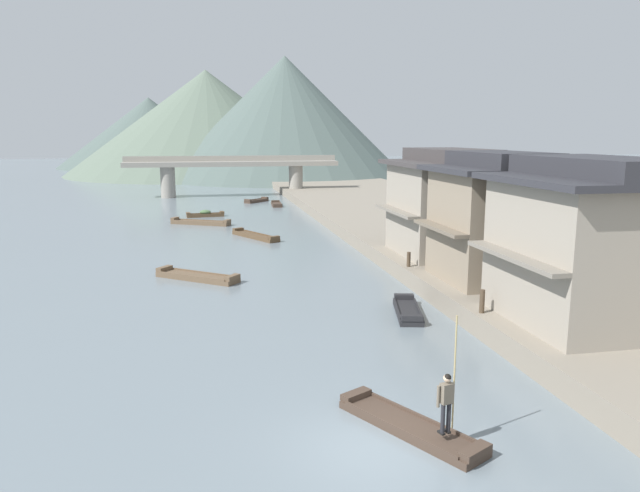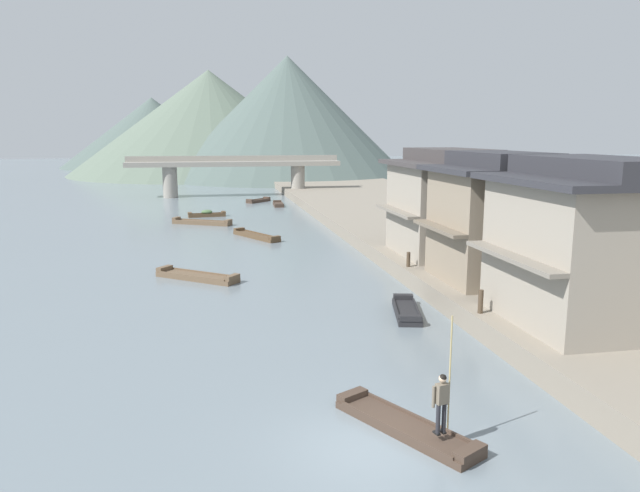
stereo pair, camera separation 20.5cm
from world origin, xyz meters
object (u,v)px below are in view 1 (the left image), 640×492
object	(u,v)px
boat_moored_second	(277,204)
boat_moored_third	(197,277)
house_waterfront_nearest	(595,243)
boat_moored_far	(205,214)
mooring_post_dock_near	(482,301)
boat_upstream_distant	(255,236)
house_waterfront_second	(498,218)
stone_bridge	(233,170)
boat_midriver_upstream	(408,311)
boat_midriver_drifting	(201,223)
boat_moored_nearest	(256,201)
mooring_post_dock_mid	(409,259)
house_waterfront_tall	(448,203)
boatman_person	(447,396)
boat_foreground_poled	(410,426)

from	to	relation	value
boat_moored_second	boat_moored_third	xyz separation A→B (m)	(-8.57, -33.51, 0.01)
boat_moored_second	house_waterfront_nearest	size ratio (longest dim) A/B	0.56
boat_moored_far	mooring_post_dock_near	xyz separation A→B (m)	(10.43, -37.30, 1.12)
boat_upstream_distant	house_waterfront_second	bearing A→B (deg)	-62.66
boat_upstream_distant	stone_bridge	world-z (taller)	stone_bridge
boat_midriver_upstream	stone_bridge	world-z (taller)	stone_bridge
house_waterfront_second	stone_bridge	bearing A→B (deg)	100.91
boat_upstream_distant	house_waterfront_second	size ratio (longest dim) A/B	0.81
boat_moored_third	boat_midriver_drifting	xyz separation A→B (m)	(0.22, 20.71, 0.01)
house_waterfront_second	mooring_post_dock_near	size ratio (longest dim) A/B	6.81
boat_moored_third	boat_moored_second	bearing A→B (deg)	75.66
boat_moored_nearest	boat_midriver_drifting	bearing A→B (deg)	-111.06
boat_moored_far	boat_upstream_distant	bearing A→B (deg)	-74.23
mooring_post_dock_near	mooring_post_dock_mid	distance (m)	8.57
boat_midriver_drifting	boat_moored_nearest	bearing A→B (deg)	68.94
boat_moored_nearest	boat_moored_third	distance (m)	38.13
boat_moored_second	mooring_post_dock_mid	bearing A→B (deg)	-86.03
boat_moored_nearest	house_waterfront_tall	distance (m)	38.55
house_waterfront_second	mooring_post_dock_near	distance (m)	6.52
mooring_post_dock_mid	stone_bridge	size ratio (longest dim) A/B	0.03
boatman_person	mooring_post_dock_mid	distance (m)	17.20
mooring_post_dock_near	stone_bridge	bearing A→B (deg)	96.78
boatman_person	house_waterfront_nearest	size ratio (longest dim) A/B	0.43
house_waterfront_nearest	boatman_person	bearing A→B (deg)	-143.47
boat_moored_third	mooring_post_dock_near	size ratio (longest dim) A/B	4.90
boat_moored_far	boat_moored_second	bearing A→B (deg)	44.44
boat_moored_nearest	boatman_person	bearing A→B (deg)	-90.46
boat_midriver_upstream	stone_bridge	xyz separation A→B (m)	(-4.75, 53.19, 3.24)
boat_midriver_drifting	house_waterfront_tall	xyz separation A→B (m)	(14.27, -20.75, 3.72)
boat_moored_third	house_waterfront_tall	bearing A→B (deg)	-0.15
house_waterfront_nearest	boat_midriver_upstream	bearing A→B (deg)	138.10
house_waterfront_nearest	mooring_post_dock_near	size ratio (longest dim) A/B	7.46
boat_moored_far	mooring_post_dock_near	bearing A→B (deg)	-74.38
boatman_person	boat_upstream_distant	world-z (taller)	boatman_person
house_waterfront_nearest	house_waterfront_tall	world-z (taller)	same
boat_foreground_poled	mooring_post_dock_near	bearing A→B (deg)	51.84
boat_moored_second	house_waterfront_nearest	bearing A→B (deg)	-82.68
boatman_person	boat_moored_third	xyz separation A→B (m)	(-6.24, 19.47, -1.24)
boat_midriver_drifting	boat_upstream_distant	bearing A→B (deg)	-62.55
boatman_person	boat_midriver_upstream	xyz separation A→B (m)	(2.91, 11.05, -1.23)
house_waterfront_tall	boat_moored_second	bearing A→B (deg)	100.00
boat_moored_far	boat_midriver_drifting	bearing A→B (deg)	-95.10
boat_midriver_drifting	house_waterfront_second	bearing A→B (deg)	-62.63
boat_moored_second	stone_bridge	world-z (taller)	stone_bridge
house_waterfront_tall	stone_bridge	xyz separation A→B (m)	(-10.08, 44.80, -0.49)
boat_moored_nearest	boat_moored_second	bearing A→B (deg)	-65.06
boat_moored_nearest	stone_bridge	xyz separation A→B (m)	(-2.29, 7.23, 3.24)
house_waterfront_tall	boat_moored_nearest	bearing A→B (deg)	101.71
boat_moored_far	boat_midriver_upstream	bearing A→B (deg)	-76.07
boat_midriver_drifting	boat_midriver_upstream	xyz separation A→B (m)	(8.93, -29.13, -0.01)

